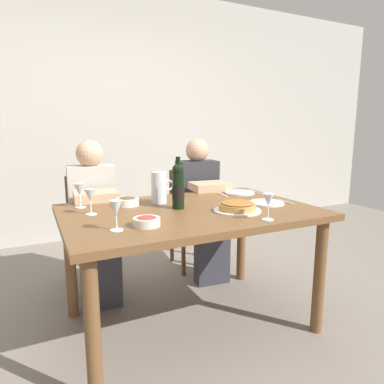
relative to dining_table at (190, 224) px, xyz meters
The scene contains 22 objects.
ground_plane 0.67m from the dining_table, ahead, with size 8.00×8.00×0.00m, color slate.
back_wall 2.28m from the dining_table, 90.00° to the left, with size 8.00×0.10×2.80m, color #B2ADA3.
dining_table is the anchor object (origin of this frame).
wine_bottle 0.24m from the dining_table, 143.47° to the left, with size 0.08×0.08×0.32m.
water_pitcher 0.32m from the dining_table, 113.97° to the left, with size 0.15×0.10×0.21m.
baked_tart 0.31m from the dining_table, 37.67° to the right, with size 0.28×0.28×0.06m.
salad_bowl 0.45m from the dining_table, 145.57° to the right, with size 0.14×0.14×0.05m.
olive_bowl 0.43m from the dining_table, 141.01° to the left, with size 0.15×0.15×0.06m.
wine_glass_left_diner 0.60m from the dining_table, 153.54° to the right, with size 0.06×0.06×0.15m.
wine_glass_right_diner 0.71m from the dining_table, 151.33° to the left, with size 0.07×0.07×0.15m.
wine_glass_centre 0.53m from the dining_table, 57.11° to the right, with size 0.06×0.06×0.14m.
wine_glass_spare 0.61m from the dining_table, 168.16° to the left, with size 0.07×0.07×0.15m.
dinner_plate_left_setting 0.64m from the dining_table, 27.97° to the left, with size 0.22×0.22×0.01m, color silver.
dinner_plate_right_setting 0.53m from the dining_table, ahead, with size 0.22×0.22×0.01m, color silver.
fork_left_setting 0.51m from the dining_table, 35.99° to the left, with size 0.16×0.01×0.01m, color silver.
knife_left_setting 0.77m from the dining_table, 22.94° to the left, with size 0.18×0.01×0.01m, color silver.
knife_right_setting 0.68m from the dining_table, ahead, with size 0.18×0.01×0.01m, color silver.
spoon_right_setting 0.39m from the dining_table, 13.30° to the right, with size 0.16×0.01×0.01m, color silver.
chair_left 1.03m from the dining_table, 115.98° to the left, with size 0.42×0.42×0.87m.
diner_left 0.82m from the dining_table, 124.02° to the left, with size 0.35×0.52×1.16m.
chair_right 1.04m from the dining_table, 63.55° to the left, with size 0.44×0.44×0.87m.
diner_right 0.82m from the dining_table, 57.33° to the left, with size 0.37×0.53×1.16m.
Camera 1 is at (-0.86, -1.82, 1.24)m, focal length 31.78 mm.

